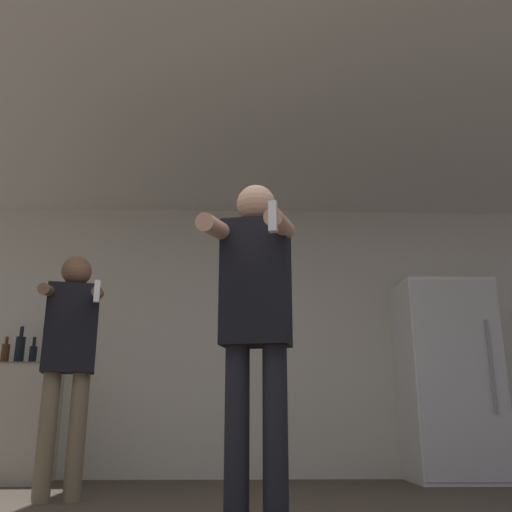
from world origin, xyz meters
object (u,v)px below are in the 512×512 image
object	(u,v)px
bottle_dark_rum	(33,354)
person_woman_foreground	(255,313)
refrigerator	(448,379)
person_man_side	(70,348)
bottle_tall_gin	(20,349)
bottle_short_whiskey	(5,353)

from	to	relation	value
bottle_dark_rum	person_woman_foreground	size ratio (longest dim) A/B	0.14
person_woman_foreground	refrigerator	bearing A→B (deg)	52.91
bottle_dark_rum	person_man_side	bearing A→B (deg)	-60.30
bottle_tall_gin	person_woman_foreground	bearing A→B (deg)	-49.14
person_woman_foreground	person_man_side	world-z (taller)	person_woman_foreground
refrigerator	bottle_short_whiskey	distance (m)	3.90
refrigerator	bottle_tall_gin	distance (m)	3.78
bottle_dark_rum	person_man_side	world-z (taller)	person_man_side
bottle_dark_rum	bottle_tall_gin	distance (m)	0.13
bottle_dark_rum	refrigerator	bearing A→B (deg)	0.42
bottle_dark_rum	bottle_short_whiskey	world-z (taller)	bottle_short_whiskey
bottle_dark_rum	bottle_tall_gin	bearing A→B (deg)	-180.00
refrigerator	person_woman_foreground	xyz separation A→B (m)	(-1.77, -2.34, 0.15)
bottle_dark_rum	person_woman_foreground	xyz separation A→B (m)	(1.88, -2.31, -0.06)
refrigerator	bottle_dark_rum	world-z (taller)	refrigerator
bottle_short_whiskey	person_woman_foreground	bearing A→B (deg)	-47.46
refrigerator	bottle_tall_gin	size ratio (longest dim) A/B	4.86
bottle_short_whiskey	person_man_side	xyz separation A→B (m)	(0.89, -1.14, -0.10)
person_man_side	bottle_tall_gin	bearing A→B (deg)	124.02
person_woman_foreground	person_man_side	size ratio (longest dim) A/B	1.03
person_woman_foreground	person_man_side	distance (m)	1.70
refrigerator	bottle_short_whiskey	size ratio (longest dim) A/B	7.07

